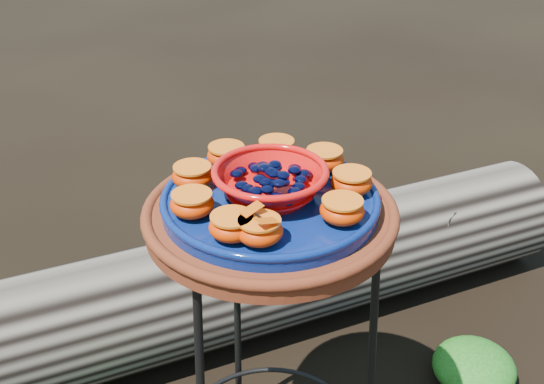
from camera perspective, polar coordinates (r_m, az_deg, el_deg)
name	(u,v)px	position (r m, az deg, el deg)	size (l,w,h in m)	color
plant_stand	(270,368)	(1.46, -0.13, -14.48)	(0.44, 0.44, 0.70)	black
terracotta_saucer	(270,217)	(1.23, -0.15, -2.14)	(0.45, 0.45, 0.04)	#672F0C
cobalt_plate	(270,203)	(1.22, -0.15, -0.89)	(0.39, 0.39, 0.03)	#040F3E
red_bowl	(270,183)	(1.20, -0.15, 0.75)	(0.19, 0.19, 0.05)	red
glass_gems	(270,163)	(1.18, -0.15, 2.44)	(0.15, 0.15, 0.03)	black
orange_half_0	(260,231)	(1.08, -1.05, -3.27)	(0.08, 0.08, 0.04)	#BE2500
orange_half_1	(342,211)	(1.14, 5.88, -1.56)	(0.08, 0.08, 0.04)	#BE2500
orange_half_2	(351,183)	(1.22, 6.66, 0.79)	(0.08, 0.08, 0.04)	#BE2500
orange_half_3	(324,160)	(1.30, 4.39, 2.72)	(0.08, 0.08, 0.04)	#BE2500
orange_half_4	(276,150)	(1.33, 0.38, 3.55)	(0.08, 0.08, 0.04)	#BE2500
orange_half_5	(227,156)	(1.31, -3.82, 3.03)	(0.08, 0.08, 0.04)	#BE2500
orange_half_6	(193,176)	(1.24, -6.65, 1.32)	(0.08, 0.08, 0.04)	#BE2500
orange_half_7	(192,204)	(1.15, -6.69, -1.02)	(0.08, 0.08, 0.04)	#BE2500
orange_half_8	(232,227)	(1.09, -3.37, -2.91)	(0.08, 0.08, 0.04)	#BE2500
butterfly	(259,216)	(1.06, -1.06, -2.03)	(0.08, 0.05, 0.01)	#C94B07
driftwood_log	(282,270)	(2.03, 0.84, -6.58)	(1.76, 0.46, 0.33)	black
foliage_right	(474,366)	(1.97, 16.57, -13.78)	(0.22, 0.22, 0.11)	#16480F
foliage_back	(120,309)	(2.09, -12.63, -9.53)	(0.28, 0.28, 0.14)	#16480F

